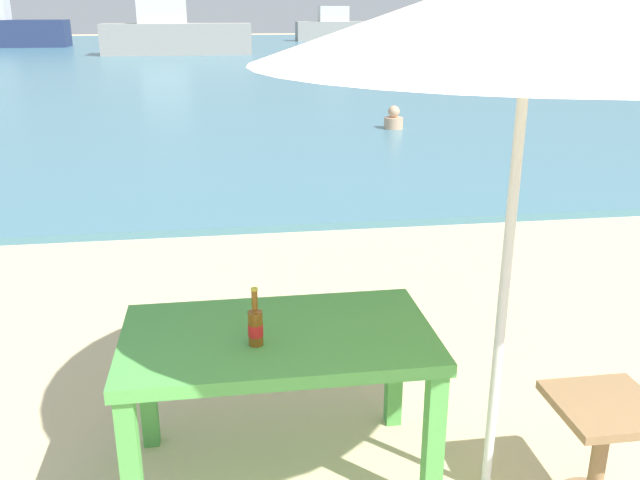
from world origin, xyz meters
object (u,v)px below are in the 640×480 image
patio_umbrella (531,14)px  boat_sailboat (175,35)px  picnic_table_green (278,354)px  side_table_wood (602,440)px  boat_cargo_ship (340,28)px  beer_bottle_amber (255,325)px  swimmer_person (394,120)px

patio_umbrella → boat_sailboat: size_ratio=0.34×
picnic_table_green → side_table_wood: (1.37, -0.43, -0.30)m
patio_umbrella → picnic_table_green: bearing=164.6°
boat_sailboat → boat_cargo_ship: size_ratio=1.14×
side_table_wood → boat_sailboat: 30.84m
beer_bottle_amber → boat_sailboat: boat_sailboat is taller
patio_umbrella → boat_cargo_ship: bearing=80.9°
patio_umbrella → boat_sailboat: 30.64m
boat_cargo_ship → patio_umbrella: bearing=-99.1°
side_table_wood → boat_cargo_ship: boat_cargo_ship is taller
patio_umbrella → side_table_wood: (0.44, -0.17, -1.76)m
side_table_wood → swimmer_person: 9.63m
side_table_wood → boat_cargo_ship: size_ratio=0.09×
swimmer_person → patio_umbrella: bearing=-101.7°
beer_bottle_amber → patio_umbrella: size_ratio=0.12×
beer_bottle_amber → side_table_wood: 1.59m
patio_umbrella → swimmer_person: bearing=78.3°
swimmer_person → boat_cargo_ship: (4.98, 33.65, 0.61)m
boat_sailboat → boat_cargo_ship: (9.91, 12.52, -0.11)m
beer_bottle_amber → picnic_table_green: bearing=44.2°
boat_sailboat → boat_cargo_ship: boat_sailboat is taller
swimmer_person → boat_sailboat: 21.71m
picnic_table_green → swimmer_person: (2.87, 9.08, -0.41)m
patio_umbrella → boat_sailboat: boat_sailboat is taller
beer_bottle_amber → boat_sailboat: size_ratio=0.04×
beer_bottle_amber → boat_sailboat: 30.37m
beer_bottle_amber → side_table_wood: beer_bottle_amber is taller
side_table_wood → beer_bottle_amber: bearing=167.4°
side_table_wood → swimmer_person: (1.50, 9.51, -0.11)m
patio_umbrella → boat_sailboat: bearing=95.6°
beer_bottle_amber → patio_umbrella: (1.04, -0.16, 1.26)m
patio_umbrella → swimmer_person: patio_umbrella is taller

